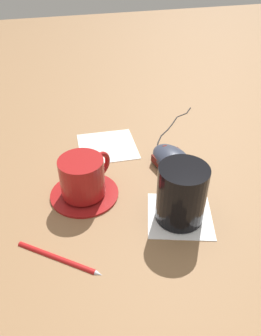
{
  "coord_description": "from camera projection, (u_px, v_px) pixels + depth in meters",
  "views": [
    {
      "loc": [
        0.5,
        -0.12,
        0.42
      ],
      "look_at": [
        0.0,
        0.02,
        0.03
      ],
      "focal_mm": 35.0,
      "sensor_mm": 36.0,
      "label": 1
    }
  ],
  "objects": [
    {
      "name": "drinking_glass",
      "position": [
        181.0,
        194.0,
        0.55
      ],
      "size": [
        0.08,
        0.08,
        0.1
      ],
      "primitive_type": "cylinder",
      "color": "black",
      "rests_on": "napkin_under_glass"
    },
    {
      "name": "computer_mouse",
      "position": [
        172.0,
        159.0,
        0.69
      ],
      "size": [
        0.12,
        0.09,
        0.04
      ],
      "color": "#2D3342",
      "rests_on": "ground"
    },
    {
      "name": "mouse_cable",
      "position": [
        172.0,
        126.0,
        0.84
      ],
      "size": [
        0.19,
        0.17,
        0.0
      ],
      "color": "black",
      "rests_on": "ground"
    },
    {
      "name": "napkin_under_glass",
      "position": [
        180.0,
        215.0,
        0.58
      ],
      "size": [
        0.14,
        0.14,
        0.0
      ],
      "primitive_type": "cube",
      "rotation": [
        0.0,
        0.0,
        -0.32
      ],
      "color": "white",
      "rests_on": "ground"
    },
    {
      "name": "pen",
      "position": [
        58.0,
        257.0,
        0.51
      ],
      "size": [
        0.1,
        0.12,
        0.01
      ],
      "color": "#B21919",
      "rests_on": "ground"
    },
    {
      "name": "saucer",
      "position": [
        84.0,
        193.0,
        0.63
      ],
      "size": [
        0.13,
        0.13,
        0.01
      ],
      "primitive_type": "cylinder",
      "color": "maroon",
      "rests_on": "ground"
    },
    {
      "name": "ground_plane",
      "position": [
        122.0,
        181.0,
        0.66
      ],
      "size": [
        3.0,
        3.0,
        0.0
      ],
      "primitive_type": "plane",
      "color": "olive"
    },
    {
      "name": "napkin_spare",
      "position": [
        106.0,
        146.0,
        0.76
      ],
      "size": [
        0.14,
        0.14,
        0.0
      ],
      "primitive_type": "cube",
      "rotation": [
        0.0,
        0.0,
        -0.06
      ],
      "color": "silver",
      "rests_on": "ground"
    },
    {
      "name": "coffee_cup",
      "position": [
        83.0,
        176.0,
        0.6
      ],
      "size": [
        0.09,
        0.1,
        0.07
      ],
      "color": "maroon",
      "rests_on": "saucer"
    }
  ]
}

